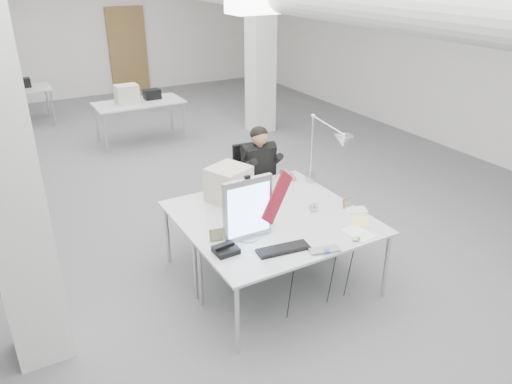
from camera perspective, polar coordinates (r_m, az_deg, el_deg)
room_shell at (r=6.65m, az=-7.86°, el=12.28°), size 10.04×14.04×3.24m
desk_main at (r=4.79m, az=4.56°, el=-5.12°), size 1.80×0.90×0.02m
desk_second at (r=5.46m, az=-0.68°, el=-0.99°), size 1.80×0.90×0.02m
bg_desk_a at (r=9.57m, az=-13.26°, el=9.90°), size 1.60×0.80×0.02m
bg_desk_b at (r=11.37m, az=-26.48°, el=10.32°), size 1.60×0.80×0.02m
office_chair at (r=6.27m, az=0.15°, el=0.85°), size 0.61×0.61×1.14m
seated_person at (r=6.10m, az=0.39°, el=3.49°), size 0.57×0.68×0.95m
monitor at (r=4.58m, az=-0.96°, el=-1.97°), size 0.49×0.05×0.61m
pennant at (r=4.66m, az=2.44°, el=-0.65°), size 0.45×0.18×0.51m
keyboard at (r=4.54m, az=3.12°, el=-6.54°), size 0.51×0.23×0.02m
laptop at (r=4.53m, az=8.07°, el=-6.84°), size 0.32×0.25×0.02m
mouse at (r=4.77m, az=11.36°, el=-5.28°), size 0.10×0.08×0.04m
bankers_lamp at (r=4.90m, az=0.96°, el=-1.59°), size 0.36×0.26×0.38m
desk_phone at (r=4.50m, az=-3.46°, el=-6.63°), size 0.22×0.20×0.05m
picture_frame_left at (r=4.68m, az=-4.45°, el=-4.90°), size 0.15×0.07×0.12m
picture_frame_right at (r=5.37m, az=10.37°, el=-1.20°), size 0.13×0.05×0.10m
desk_clock at (r=5.22m, az=6.60°, el=-1.69°), size 0.10×0.04×0.10m
paper_stack_a at (r=4.90m, az=11.61°, el=-4.64°), size 0.23×0.31×0.01m
paper_stack_b at (r=5.12m, az=11.85°, el=-3.28°), size 0.27×0.28×0.01m
paper_stack_c at (r=5.34m, az=11.39°, el=-2.00°), size 0.26×0.22×0.01m
beige_monitor at (r=5.39m, az=-3.13°, el=0.95°), size 0.52×0.50×0.38m
architect_lamp at (r=5.58m, az=7.87°, el=4.25°), size 0.44×0.70×0.85m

